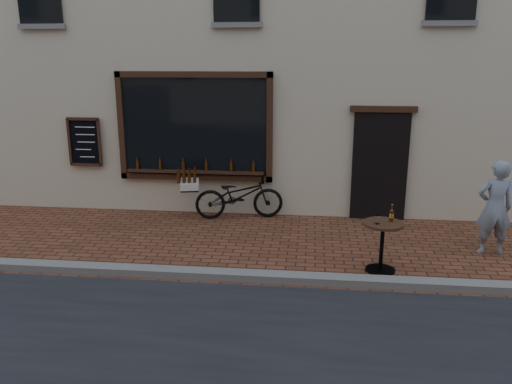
# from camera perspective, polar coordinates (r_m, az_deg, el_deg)

# --- Properties ---
(ground) EXTENTS (90.00, 90.00, 0.00)m
(ground) POSITION_cam_1_polar(r_m,az_deg,el_deg) (7.39, 1.86, -10.76)
(ground) COLOR #572F1C
(ground) RESTS_ON ground
(kerb) EXTENTS (90.00, 0.25, 0.12)m
(kerb) POSITION_cam_1_polar(r_m,az_deg,el_deg) (7.55, 1.98, -9.70)
(kerb) COLOR slate
(kerb) RESTS_ON ground
(cargo_bicycle) EXTENTS (2.19, 1.01, 1.02)m
(cargo_bicycle) POSITION_cam_1_polar(r_m,az_deg,el_deg) (10.30, -2.15, -0.37)
(cargo_bicycle) COLOR black
(cargo_bicycle) RESTS_ON ground
(bistro_table) EXTENTS (0.62, 0.62, 1.06)m
(bistro_table) POSITION_cam_1_polar(r_m,az_deg,el_deg) (7.94, 14.27, -4.95)
(bistro_table) COLOR black
(bistro_table) RESTS_ON ground
(pedestrian) EXTENTS (0.61, 0.41, 1.62)m
(pedestrian) POSITION_cam_1_polar(r_m,az_deg,el_deg) (9.21, 25.61, -1.64)
(pedestrian) COLOR gray
(pedestrian) RESTS_ON ground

